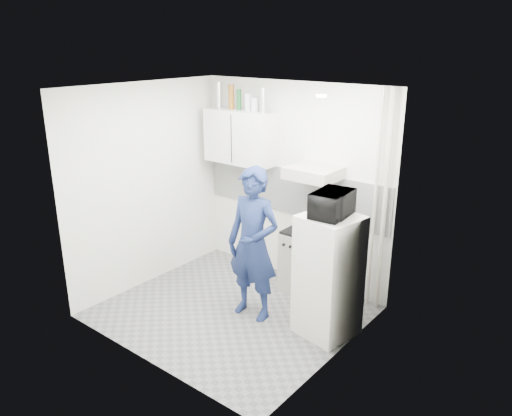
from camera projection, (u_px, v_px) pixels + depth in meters
The scene contains 23 objects.
floor at pixel (231, 311), 5.94m from camera, with size 2.80×2.80×0.00m, color slate.
ceiling at pixel (227, 88), 5.10m from camera, with size 2.80×2.80×0.00m, color white.
wall_back at pixel (294, 184), 6.44m from camera, with size 2.80×2.80×0.00m, color white.
wall_left at pixel (147, 186), 6.35m from camera, with size 2.60×2.60×0.00m, color white.
wall_right at pixel (341, 238), 4.69m from camera, with size 2.60×2.60×0.00m, color white.
person at pixel (253, 244), 5.60m from camera, with size 0.65×0.42×1.77m, color #16224A.
stove at pixel (305, 261), 6.33m from camera, with size 0.49×0.49×0.79m, color #B9AF9E.
fridge at pixel (328, 276), 5.31m from camera, with size 0.56×0.56×1.36m, color silver.
stove_top at pixel (306, 231), 6.20m from camera, with size 0.47×0.47×0.03m, color black.
saucepan at pixel (309, 227), 6.14m from camera, with size 0.20×0.20×0.11m, color silver.
microwave at pixel (332, 204), 5.05m from camera, with size 0.33×0.48×0.27m, color black.
bottle_a at pixel (219, 95), 6.63m from camera, with size 0.08×0.08×0.34m, color silver.
bottle_c at pixel (231, 97), 6.50m from camera, with size 0.08×0.08×0.32m, color brown.
bottle_d at pixel (239, 100), 6.43m from camera, with size 0.06×0.06×0.27m, color #144C1E.
canister_a at pixel (248, 102), 6.35m from camera, with size 0.09×0.09×0.22m, color #B2B7BC.
canister_b at pixel (255, 105), 6.30m from camera, with size 0.09×0.09×0.18m, color #B2B7BC.
bottle_e at pixel (263, 100), 6.20m from camera, with size 0.08×0.08×0.30m, color silver.
upper_cabinet at pixel (240, 137), 6.58m from camera, with size 1.00×0.35×0.70m, color silver.
range_hood at pixel (313, 173), 5.91m from camera, with size 0.60×0.50×0.14m, color #B9AF9E.
backsplash at pixel (293, 191), 6.46m from camera, with size 2.74×0.03×0.60m, color white.
pipe_a at pixel (385, 205), 5.62m from camera, with size 0.05×0.05×2.60m, color #B9AF9E.
pipe_b at pixel (375, 203), 5.69m from camera, with size 0.04×0.04×2.60m, color #B9AF9E.
ceiling_spot_fixture at pixel (321, 96), 4.67m from camera, with size 0.10×0.10×0.02m, color white.
Camera 1 is at (3.49, -3.90, 3.07)m, focal length 35.00 mm.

